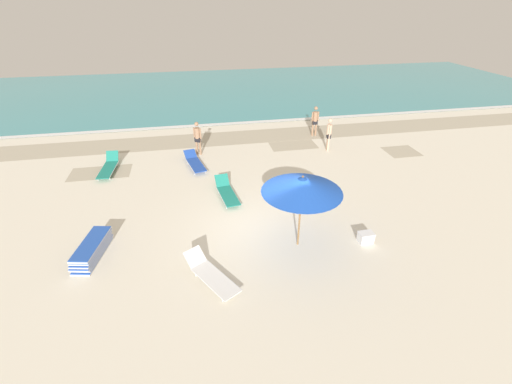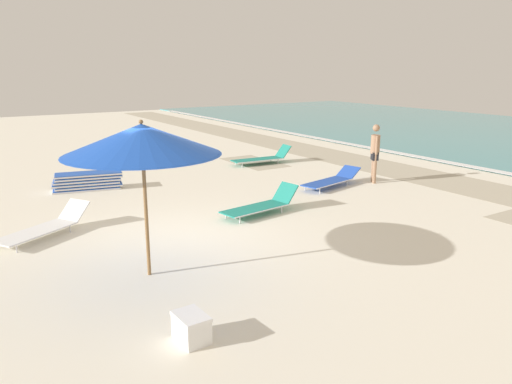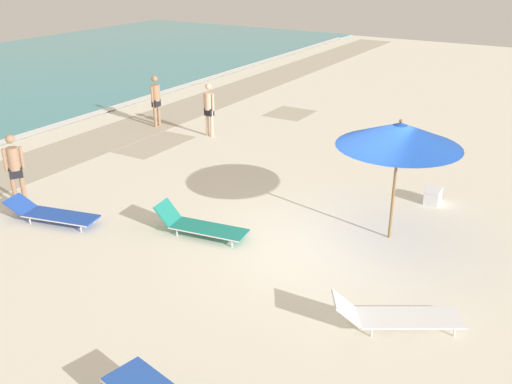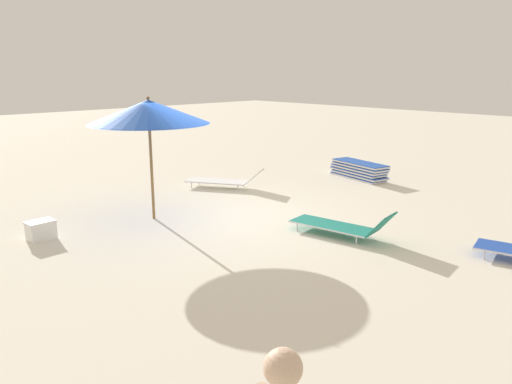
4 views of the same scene
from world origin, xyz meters
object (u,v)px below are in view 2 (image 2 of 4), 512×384
sun_lounger_under_umbrella (261,205)px  sun_lounger_near_water_left (262,158)px  cooler_box (191,328)px  beach_umbrella (142,140)px  sun_lounger_beside_umbrella (44,227)px  sun_lounger_near_water_right (332,180)px  lounger_stack (88,181)px  beachgoer_shoreline_child (375,150)px

sun_lounger_under_umbrella → sun_lounger_near_water_left: bearing=138.1°
cooler_box → beach_umbrella: bearing=170.1°
sun_lounger_under_umbrella → sun_lounger_beside_umbrella: sun_lounger_under_umbrella is taller
sun_lounger_near_water_right → beach_umbrella: bearing=-78.1°
sun_lounger_beside_umbrella → sun_lounger_near_water_left: 9.21m
beach_umbrella → sun_lounger_under_umbrella: bearing=119.1°
cooler_box → sun_lounger_near_water_left: bearing=140.1°
lounger_stack → sun_lounger_under_umbrella: size_ratio=0.96×
sun_lounger_near_water_left → sun_lounger_near_water_right: bearing=0.7°
sun_lounger_beside_umbrella → beachgoer_shoreline_child: bearing=58.4°
sun_lounger_under_umbrella → sun_lounger_near_water_left: sun_lounger_near_water_left is taller
beach_umbrella → sun_lounger_beside_umbrella: (-3.01, -1.12, -2.09)m
lounger_stack → sun_lounger_beside_umbrella: sun_lounger_beside_umbrella is taller
beachgoer_shoreline_child → sun_lounger_beside_umbrella: bearing=-57.8°
beach_umbrella → beachgoer_shoreline_child: bearing=109.6°
sun_lounger_under_umbrella → cooler_box: 5.78m
lounger_stack → cooler_box: (8.98, -1.00, -0.06)m
beach_umbrella → sun_lounger_near_water_left: bearing=135.9°
sun_lounger_under_umbrella → sun_lounger_beside_umbrella: 4.80m
lounger_stack → cooler_box: 9.04m
lounger_stack → sun_lounger_near_water_left: sun_lounger_near_water_left is taller
sun_lounger_beside_umbrella → cooler_box: size_ratio=4.13×
lounger_stack → sun_lounger_under_umbrella: (4.69, 2.87, -0.03)m
lounger_stack → sun_lounger_under_umbrella: bearing=43.7°
sun_lounger_near_water_left → cooler_box: 12.06m
beach_umbrella → lounger_stack: beach_umbrella is taller
beach_umbrella → sun_lounger_near_water_right: bearing=115.1°
beach_umbrella → sun_lounger_beside_umbrella: size_ratio=1.23×
sun_lounger_near_water_left → sun_lounger_near_water_right: sun_lounger_near_water_left is taller
sun_lounger_near_water_left → sun_lounger_beside_umbrella: bearing=-58.5°
sun_lounger_beside_umbrella → beachgoer_shoreline_child: (0.07, 9.37, 0.79)m
beach_umbrella → beachgoer_shoreline_child: beach_umbrella is taller
beach_umbrella → beachgoer_shoreline_child: 8.85m
beach_umbrella → sun_lounger_under_umbrella: (-1.99, 3.57, -2.08)m
cooler_box → sun_lounger_near_water_right: bearing=125.3°
lounger_stack → cooler_box: lounger_stack is taller
sun_lounger_under_umbrella → sun_lounger_beside_umbrella: size_ratio=0.99×
sun_lounger_near_water_left → lounger_stack: bearing=-80.7°
sun_lounger_near_water_right → cooler_box: size_ratio=4.41×
beach_umbrella → sun_lounger_beside_umbrella: beach_umbrella is taller
sun_lounger_under_umbrella → beach_umbrella: bearing=-69.4°
sun_lounger_beside_umbrella → beach_umbrella: bearing=-10.6°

